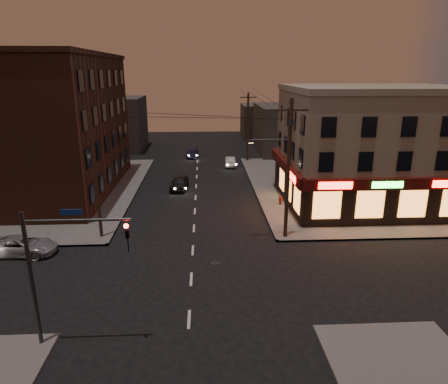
{
  "coord_description": "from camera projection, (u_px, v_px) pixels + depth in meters",
  "views": [
    {
      "loc": [
        0.85,
        -21.26,
        11.91
      ],
      "look_at": [
        2.33,
        7.23,
        3.2
      ],
      "focal_mm": 32.0,
      "sensor_mm": 36.0,
      "label": 1
    }
  ],
  "objects": [
    {
      "name": "brick_apartment",
      "position": [
        47.0,
        126.0,
        39.23
      ],
      "size": [
        12.0,
        20.0,
        13.0
      ],
      "primitive_type": "cube",
      "color": "#492417",
      "rests_on": "sidewalk_nw"
    },
    {
      "name": "sidewalk_ne",
      "position": [
        364.0,
        186.0,
        42.76
      ],
      "size": [
        24.0,
        28.0,
        0.15
      ],
      "primitive_type": "cube",
      "color": "#514F4C",
      "rests_on": "ground"
    },
    {
      "name": "bg_building_nw",
      "position": [
        114.0,
        124.0,
        62.05
      ],
      "size": [
        9.0,
        10.0,
        8.0
      ],
      "primitive_type": "cube",
      "color": "#3F3D3A",
      "rests_on": "ground"
    },
    {
      "name": "utility_pole_main",
      "position": [
        287.0,
        162.0,
        27.93
      ],
      "size": [
        4.2,
        0.44,
        10.0
      ],
      "color": "#382619",
      "rests_on": "sidewalk_ne"
    },
    {
      "name": "sedan_far",
      "position": [
        193.0,
        153.0,
        57.04
      ],
      "size": [
        1.77,
        4.08,
        1.17
      ],
      "primitive_type": "imported",
      "rotation": [
        0.0,
        0.0,
        -0.03
      ],
      "color": "#1B1C37",
      "rests_on": "ground"
    },
    {
      "name": "bg_building_ne_a",
      "position": [
        291.0,
        129.0,
        59.71
      ],
      "size": [
        10.0,
        12.0,
        7.0
      ],
      "primitive_type": "cube",
      "color": "#3F3D3A",
      "rests_on": "ground"
    },
    {
      "name": "ground",
      "position": [
        191.0,
        279.0,
        23.74
      ],
      "size": [
        120.0,
        120.0,
        0.0
      ],
      "primitive_type": "plane",
      "color": "black",
      "rests_on": "ground"
    },
    {
      "name": "pizza_building",
      "position": [
        371.0,
        147.0,
        35.8
      ],
      "size": [
        15.85,
        12.85,
        10.5
      ],
      "color": "gray",
      "rests_on": "sidewalk_ne"
    },
    {
      "name": "utility_pole_west",
      "position": [
        96.0,
        177.0,
        28.26
      ],
      "size": [
        0.24,
        0.24,
        9.0
      ],
      "primitive_type": "cylinder",
      "color": "#382619",
      "rests_on": "sidewalk_nw"
    },
    {
      "name": "suv_cross",
      "position": [
        22.0,
        246.0,
        26.81
      ],
      "size": [
        4.67,
        2.44,
        1.25
      ],
      "primitive_type": "imported",
      "rotation": [
        0.0,
        0.0,
        1.49
      ],
      "color": "#9FA0A7",
      "rests_on": "ground"
    },
    {
      "name": "fire_hydrant",
      "position": [
        280.0,
        200.0,
        36.44
      ],
      "size": [
        0.36,
        0.36,
        0.78
      ],
      "rotation": [
        0.0,
        0.0,
        -0.35
      ],
      "color": "maroon",
      "rests_on": "sidewalk_ne"
    },
    {
      "name": "sedan_mid",
      "position": [
        230.0,
        162.0,
        51.55
      ],
      "size": [
        1.41,
        3.67,
        1.19
      ],
      "primitive_type": "imported",
      "rotation": [
        0.0,
        0.0,
        -0.04
      ],
      "color": "slate",
      "rests_on": "ground"
    },
    {
      "name": "bg_building_ne_b",
      "position": [
        264.0,
        121.0,
        73.13
      ],
      "size": [
        8.0,
        8.0,
        6.0
      ],
      "primitive_type": "cube",
      "color": "#3F3D3A",
      "rests_on": "ground"
    },
    {
      "name": "utility_pole_far",
      "position": [
        248.0,
        127.0,
        53.29
      ],
      "size": [
        0.26,
        0.26,
        9.0
      ],
      "primitive_type": "cylinder",
      "color": "#382619",
      "rests_on": "sidewalk_ne"
    },
    {
      "name": "traffic_signal",
      "position": [
        54.0,
        261.0,
        16.9
      ],
      "size": [
        4.49,
        0.32,
        6.47
      ],
      "color": "#333538",
      "rests_on": "ground"
    },
    {
      "name": "sidewalk_nw",
      "position": [
        21.0,
        191.0,
        40.97
      ],
      "size": [
        24.0,
        28.0,
        0.15
      ],
      "primitive_type": "cube",
      "color": "#514F4C",
      "rests_on": "ground"
    },
    {
      "name": "sedan_near",
      "position": [
        179.0,
        183.0,
        41.61
      ],
      "size": [
        2.05,
        4.28,
        1.41
      ],
      "primitive_type": "imported",
      "rotation": [
        0.0,
        0.0,
        -0.09
      ],
      "color": "black",
      "rests_on": "ground"
    }
  ]
}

